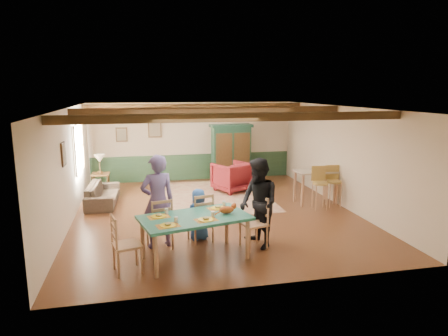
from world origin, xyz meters
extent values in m
plane|color=#4C2715|center=(0.00, 0.00, 0.00)|extent=(8.00, 8.00, 0.00)
cube|color=beige|center=(0.00, 4.00, 1.35)|extent=(7.00, 0.02, 2.70)
cube|color=beige|center=(-3.50, 0.00, 1.35)|extent=(0.02, 8.00, 2.70)
cube|color=beige|center=(3.50, 0.00, 1.35)|extent=(0.02, 8.00, 2.70)
cube|color=white|center=(0.00, 0.00, 2.70)|extent=(7.00, 8.00, 0.02)
cube|color=#223E26|center=(0.00, 3.98, 0.45)|extent=(6.95, 0.03, 0.90)
cube|color=#32200E|center=(0.00, -2.30, 2.61)|extent=(6.95, 0.16, 0.16)
cube|color=#32200E|center=(0.00, 0.40, 2.61)|extent=(6.95, 0.16, 0.16)
cube|color=#32200E|center=(0.00, 3.00, 2.61)|extent=(6.95, 0.16, 0.16)
imported|color=#604F87|center=(-1.54, -1.97, 0.95)|extent=(0.78, 0.60, 1.89)
imported|color=black|center=(0.42, -2.40, 0.91)|extent=(0.87, 1.02, 1.81)
imported|color=#265098|center=(-0.69, -1.76, 0.55)|extent=(0.61, 0.47, 1.10)
cube|color=beige|center=(0.18, 1.60, 0.01)|extent=(3.36, 3.98, 0.01)
cube|color=#133021|center=(1.19, 3.27, 0.99)|extent=(1.42, 0.61, 1.99)
imported|color=#521018|center=(0.94, 2.07, 0.46)|extent=(1.32, 1.33, 0.92)
imported|color=#3B3025|center=(-2.89, 1.50, 0.28)|extent=(0.86, 1.96, 0.56)
camera|label=1|loc=(-1.88, -9.73, 3.14)|focal=32.00mm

